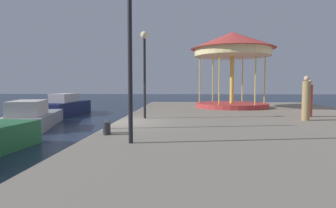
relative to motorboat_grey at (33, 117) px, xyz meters
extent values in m
plane|color=#162338|center=(5.56, -3.52, -0.57)|extent=(120.00, 120.00, 0.00)
cube|color=gray|center=(12.24, -3.52, -0.17)|extent=(13.38, 28.20, 0.80)
cube|color=gray|center=(-0.07, 0.26, -0.19)|extent=(3.50, 6.15, 0.75)
cube|color=beige|center=(0.20, -0.80, 0.58)|extent=(2.09, 2.84, 0.79)
cube|color=#4C6070|center=(-0.11, 0.43, 0.74)|extent=(1.28, 0.41, 0.36)
cube|color=#19214C|center=(-0.91, 6.57, -0.06)|extent=(2.14, 5.87, 1.02)
cube|color=beige|center=(-0.93, 6.36, 0.79)|extent=(1.42, 2.61, 0.66)
cube|color=#4C6070|center=(-0.86, 7.63, 0.92)|extent=(1.11, 0.16, 0.30)
cylinder|color=#B23333|center=(11.82, 4.59, 0.38)|extent=(4.98, 4.98, 0.30)
cylinder|color=gold|center=(11.82, 4.59, 2.15)|extent=(0.28, 0.28, 3.24)
cylinder|color=#F2E099|center=(11.82, 4.59, 4.02)|extent=(5.21, 5.21, 0.50)
cone|color=#C63D38|center=(11.82, 4.59, 4.86)|extent=(5.78, 5.78, 1.17)
cylinder|color=gold|center=(14.06, 4.59, 2.15)|extent=(0.08, 0.08, 3.24)
cylinder|color=gold|center=(12.94, 6.54, 2.15)|extent=(0.08, 0.08, 3.24)
cylinder|color=gold|center=(10.70, 6.54, 2.15)|extent=(0.08, 0.08, 3.24)
cylinder|color=gold|center=(9.58, 4.59, 2.15)|extent=(0.08, 0.08, 3.24)
cylinder|color=gold|center=(10.70, 2.65, 2.15)|extent=(0.08, 0.08, 3.24)
cylinder|color=gold|center=(12.94, 2.65, 2.15)|extent=(0.08, 0.08, 3.24)
cylinder|color=black|center=(7.04, -7.75, 2.17)|extent=(0.12, 0.12, 3.87)
cylinder|color=black|center=(6.64, -2.11, 2.08)|extent=(0.12, 0.12, 3.69)
sphere|color=#F9E5B2|center=(6.64, -2.11, 4.10)|extent=(0.36, 0.36, 0.36)
cylinder|color=#2D2D33|center=(6.04, -6.53, 0.43)|extent=(0.24, 0.24, 0.40)
cylinder|color=#2D2D33|center=(5.96, -6.25, 0.43)|extent=(0.24, 0.24, 0.40)
cylinder|color=#B23833|center=(14.62, -1.05, 1.03)|extent=(0.34, 0.34, 1.58)
sphere|color=tan|center=(14.62, -1.05, 1.94)|extent=(0.24, 0.24, 0.24)
cylinder|color=#937A4C|center=(13.85, -2.53, 1.10)|extent=(0.34, 0.34, 1.73)
sphere|color=tan|center=(13.85, -2.53, 2.09)|extent=(0.24, 0.24, 0.24)
camera|label=1|loc=(8.46, -15.16, 1.81)|focal=29.95mm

